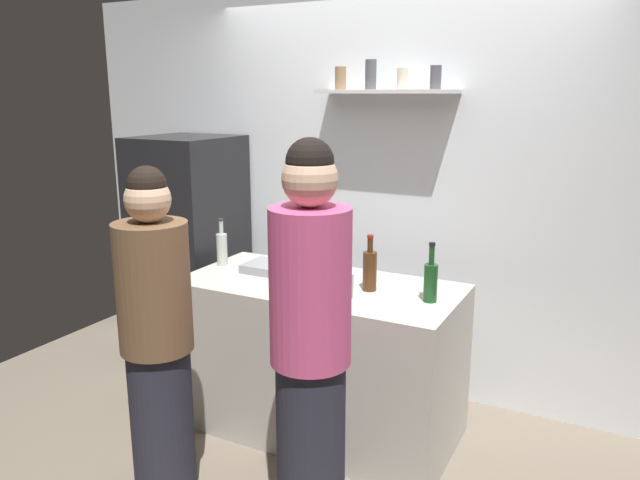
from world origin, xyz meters
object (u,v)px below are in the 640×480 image
at_px(utensil_holder, 342,285).
at_px(wine_bottle_green_glass, 431,280).
at_px(refrigerator, 190,254).
at_px(water_bottle_plastic, 300,278).
at_px(person_brown_jacket, 157,342).
at_px(wine_bottle_amber_glass, 370,269).
at_px(wine_bottle_dark_glass, 323,258).
at_px(baking_pan, 274,268).
at_px(wine_bottle_pale_glass, 222,248).
at_px(person_pink_top, 311,350).

height_order(utensil_holder, wine_bottle_green_glass, wine_bottle_green_glass).
bearing_deg(refrigerator, water_bottle_plastic, -26.15).
bearing_deg(person_brown_jacket, wine_bottle_amber_glass, 16.34).
relative_size(wine_bottle_green_glass, person_brown_jacket, 0.19).
height_order(utensil_holder, wine_bottle_dark_glass, wine_bottle_dark_glass).
height_order(utensil_holder, wine_bottle_amber_glass, wine_bottle_amber_glass).
distance_m(refrigerator, person_brown_jacket, 1.52).
relative_size(water_bottle_plastic, person_brown_jacket, 0.13).
bearing_deg(utensil_holder, baking_pan, 157.96).
distance_m(wine_bottle_green_glass, person_brown_jacket, 1.38).
relative_size(refrigerator, utensil_holder, 7.59).
relative_size(wine_bottle_pale_glass, person_pink_top, 0.17).
bearing_deg(person_brown_jacket, wine_bottle_pale_glass, 72.05).
bearing_deg(wine_bottle_amber_glass, water_bottle_plastic, -140.48).
height_order(utensil_holder, water_bottle_plastic, water_bottle_plastic).
xyz_separation_m(baking_pan, wine_bottle_amber_glass, (0.64, -0.05, 0.09)).
bearing_deg(baking_pan, person_brown_jacket, -93.13).
xyz_separation_m(person_pink_top, person_brown_jacket, (-0.77, -0.08, -0.08)).
relative_size(wine_bottle_amber_glass, person_pink_top, 0.17).
bearing_deg(wine_bottle_green_glass, water_bottle_plastic, -161.28).
distance_m(utensil_holder, wine_bottle_amber_glass, 0.20).
height_order(wine_bottle_amber_glass, person_brown_jacket, person_brown_jacket).
bearing_deg(person_pink_top, wine_bottle_amber_glass, -147.77).
xyz_separation_m(wine_bottle_pale_glass, person_pink_top, (1.08, -0.86, -0.12)).
height_order(baking_pan, person_brown_jacket, person_brown_jacket).
distance_m(wine_bottle_dark_glass, water_bottle_plastic, 0.33).
bearing_deg(person_brown_jacket, refrigerator, 87.10).
distance_m(wine_bottle_dark_glass, wine_bottle_amber_glass, 0.34).
height_order(wine_bottle_pale_glass, person_brown_jacket, person_brown_jacket).
height_order(wine_bottle_green_glass, person_brown_jacket, person_brown_jacket).
xyz_separation_m(wine_bottle_dark_glass, water_bottle_plastic, (0.03, -0.33, -0.02)).
distance_m(utensil_holder, wine_bottle_pale_glass, 0.95).
bearing_deg(baking_pan, wine_bottle_green_glass, -4.54).
distance_m(baking_pan, utensil_holder, 0.61).
xyz_separation_m(wine_bottle_green_glass, wine_bottle_dark_glass, (-0.67, 0.11, 0.01)).
height_order(refrigerator, baking_pan, refrigerator).
bearing_deg(refrigerator, wine_bottle_pale_glass, -31.96).
bearing_deg(wine_bottle_dark_glass, wine_bottle_amber_glass, -15.11).
height_order(wine_bottle_dark_glass, wine_bottle_amber_glass, wine_bottle_dark_glass).
bearing_deg(wine_bottle_pale_glass, refrigerator, 148.04).
xyz_separation_m(refrigerator, person_brown_jacket, (0.83, -1.27, -0.02)).
relative_size(wine_bottle_dark_glass, person_pink_top, 0.17).
height_order(baking_pan, wine_bottle_pale_glass, wine_bottle_pale_glass).
relative_size(utensil_holder, wine_bottle_dark_glass, 0.70).
xyz_separation_m(baking_pan, person_brown_jacket, (-0.05, -0.96, -0.12)).
height_order(baking_pan, utensil_holder, utensil_holder).
relative_size(utensil_holder, wine_bottle_pale_glass, 0.74).
bearing_deg(refrigerator, person_brown_jacket, -56.66).
relative_size(baking_pan, wine_bottle_dark_glass, 1.10).
relative_size(wine_bottle_amber_glass, person_brown_jacket, 0.19).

